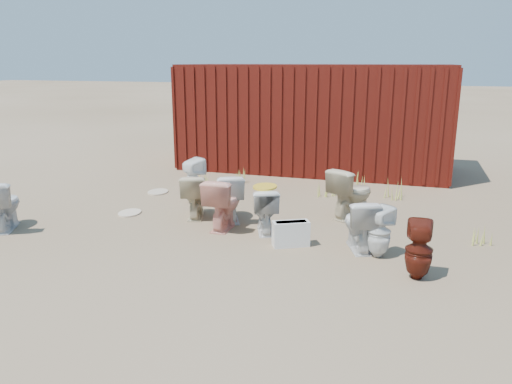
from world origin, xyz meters
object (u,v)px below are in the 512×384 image
(toilet_back_beige_left, at_px, (195,195))
(toilet_back_e, at_px, (379,232))
(toilet_front_e, at_px, (359,224))
(toilet_back_a, at_px, (193,181))
(loose_tank, at_px, (291,234))
(shipping_container, at_px, (314,117))
(toilet_back_beige_right, at_px, (351,193))
(toilet_front_a, at_px, (3,205))
(toilet_front_pink, at_px, (223,203))
(toilet_front_maroon, at_px, (419,250))
(toilet_back_yellowlid, at_px, (265,210))
(toilet_front_c, at_px, (230,197))

(toilet_back_beige_left, distance_m, toilet_back_e, 3.10)
(toilet_front_e, xyz_separation_m, toilet_back_e, (0.27, -0.19, -0.02))
(toilet_back_a, relative_size, loose_tank, 1.62)
(shipping_container, bearing_deg, toilet_front_e, -72.55)
(toilet_back_a, bearing_deg, toilet_back_e, -179.95)
(toilet_front_e, bearing_deg, toilet_back_beige_right, -99.79)
(toilet_back_beige_left, height_order, loose_tank, toilet_back_beige_left)
(toilet_front_a, distance_m, toilet_back_beige_left, 2.88)
(toilet_front_pink, distance_m, toilet_front_maroon, 3.01)
(loose_tank, bearing_deg, toilet_front_e, -18.02)
(toilet_front_pink, height_order, toilet_back_yellowlid, toilet_front_pink)
(shipping_container, xyz_separation_m, toilet_front_pink, (-0.46, -4.80, -0.81))
(toilet_front_maroon, distance_m, toilet_front_e, 1.06)
(toilet_back_beige_left, height_order, toilet_back_yellowlid, toilet_back_beige_left)
(toilet_back_beige_left, xyz_separation_m, toilet_back_beige_right, (2.43, 0.72, 0.05))
(toilet_front_maroon, distance_m, toilet_back_a, 4.42)
(toilet_front_c, xyz_separation_m, toilet_front_e, (2.11, -0.71, -0.02))
(toilet_front_e, height_order, toilet_back_yellowlid, toilet_front_e)
(shipping_container, height_order, toilet_back_a, shipping_container)
(toilet_back_beige_left, distance_m, toilet_back_beige_right, 2.53)
(toilet_front_maroon, bearing_deg, toilet_back_beige_right, -65.97)
(toilet_front_c, distance_m, toilet_front_e, 2.22)
(toilet_front_e, relative_size, toilet_back_yellowlid, 1.04)
(toilet_back_beige_left, relative_size, toilet_back_yellowlid, 1.05)
(toilet_front_c, bearing_deg, toilet_back_e, 135.04)
(toilet_front_c, relative_size, toilet_back_a, 0.94)
(shipping_container, relative_size, toilet_front_e, 8.41)
(toilet_front_pink, xyz_separation_m, toilet_front_maroon, (2.82, -1.05, -0.04))
(toilet_front_a, height_order, toilet_back_beige_right, toilet_back_beige_right)
(toilet_back_beige_left, xyz_separation_m, loose_tank, (1.80, -0.84, -0.19))
(toilet_front_pink, xyz_separation_m, toilet_back_beige_right, (1.79, 1.11, 0.02))
(shipping_container, distance_m, toilet_front_pink, 4.89)
(toilet_back_beige_left, relative_size, toilet_back_beige_right, 0.88)
(toilet_front_a, height_order, toilet_back_beige_left, toilet_front_a)
(toilet_front_c, relative_size, loose_tank, 1.52)
(toilet_back_beige_left, bearing_deg, toilet_front_a, 12.95)
(toilet_back_beige_left, bearing_deg, toilet_front_pink, 132.24)
(toilet_front_pink, xyz_separation_m, toilet_back_beige_left, (-0.64, 0.39, -0.03))
(toilet_front_pink, relative_size, toilet_front_c, 1.03)
(loose_tank, bearing_deg, toilet_back_beige_right, 40.91)
(toilet_front_e, bearing_deg, toilet_back_e, 124.28)
(toilet_front_c, height_order, toilet_front_e, toilet_front_c)
(toilet_front_a, relative_size, toilet_back_a, 0.95)
(toilet_front_c, relative_size, toilet_front_maroon, 1.09)
(toilet_front_pink, bearing_deg, loose_tank, 158.65)
(toilet_front_c, height_order, toilet_back_e, toilet_front_c)
(toilet_front_c, distance_m, toilet_back_beige_left, 0.59)
(toilet_back_a, xyz_separation_m, toilet_back_yellowlid, (1.67, -1.14, -0.06))
(toilet_back_a, height_order, toilet_back_beige_left, toilet_back_a)
(toilet_back_a, distance_m, toilet_back_beige_left, 0.85)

